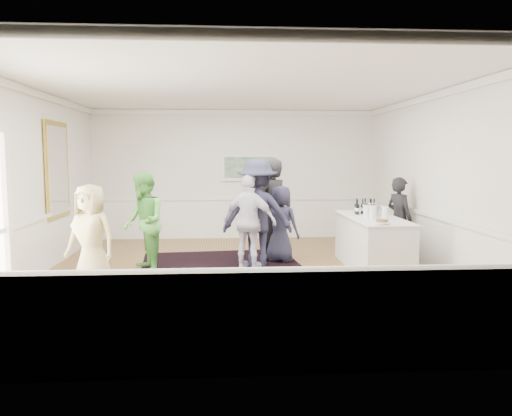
{
  "coord_description": "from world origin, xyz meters",
  "views": [
    {
      "loc": [
        -0.28,
        -8.5,
        2.07
      ],
      "look_at": [
        0.29,
        0.2,
        1.16
      ],
      "focal_mm": 35.0,
      "sensor_mm": 36.0,
      "label": 1
    }
  ],
  "objects": [
    {
      "name": "area_rug",
      "position": [
        -0.27,
        0.25,
        0.01
      ],
      "size": [
        3.33,
        4.16,
        0.02
      ],
      "primitive_type": "cube",
      "rotation": [
        0.0,
        0.0,
        0.1
      ],
      "color": "black",
      "rests_on": "floor"
    },
    {
      "name": "guest_lilac",
      "position": [
        0.19,
        0.48,
        0.87
      ],
      "size": [
        1.11,
        0.83,
        1.75
      ],
      "primitive_type": "imported",
      "rotation": [
        0.0,
        0.0,
        2.69
      ],
      "color": "silver",
      "rests_on": "floor"
    },
    {
      "name": "ice_bucket",
      "position": [
        2.46,
        0.53,
        1.07
      ],
      "size": [
        0.26,
        0.26,
        0.25
      ],
      "primitive_type": "cylinder",
      "color": "silver",
      "rests_on": "serving_table"
    },
    {
      "name": "guest_green",
      "position": [
        -1.7,
        0.41,
        0.89
      ],
      "size": [
        0.93,
        1.04,
        1.79
      ],
      "primitive_type": "imported",
      "rotation": [
        0.0,
        0.0,
        -1.23
      ],
      "color": "#53AA44",
      "rests_on": "floor"
    },
    {
      "name": "wall_back",
      "position": [
        0.0,
        4.0,
        1.6
      ],
      "size": [
        7.0,
        0.02,
        3.2
      ],
      "primitive_type": "cube",
      "color": "white",
      "rests_on": "floor"
    },
    {
      "name": "guest_dark_a",
      "position": [
        0.35,
        0.71,
        1.0
      ],
      "size": [
        1.35,
        0.85,
        2.0
      ],
      "primitive_type": "imported",
      "rotation": [
        0.0,
        0.0,
        3.06
      ],
      "color": "#212137",
      "rests_on": "floor"
    },
    {
      "name": "bartender",
      "position": [
        3.2,
        1.11,
        0.83
      ],
      "size": [
        0.63,
        0.72,
        1.65
      ],
      "primitive_type": "imported",
      "rotation": [
        0.0,
        0.0,
        2.04
      ],
      "color": "black",
      "rests_on": "floor"
    },
    {
      "name": "wainscoting",
      "position": [
        0.0,
        0.0,
        0.5
      ],
      "size": [
        7.0,
        8.0,
        1.0
      ],
      "primitive_type": null,
      "color": "white",
      "rests_on": "floor"
    },
    {
      "name": "wall_front",
      "position": [
        0.0,
        -4.0,
        1.6
      ],
      "size": [
        7.0,
        0.02,
        3.2
      ],
      "primitive_type": "cube",
      "color": "white",
      "rests_on": "floor"
    },
    {
      "name": "ceiling",
      "position": [
        0.0,
        0.0,
        3.2
      ],
      "size": [
        7.0,
        8.0,
        0.02
      ],
      "primitive_type": "cube",
      "color": "white",
      "rests_on": "wall_back"
    },
    {
      "name": "guest_navy",
      "position": [
        0.83,
        1.08,
        0.75
      ],
      "size": [
        0.87,
        0.81,
        1.49
      ],
      "primitive_type": "imported",
      "rotation": [
        0.0,
        0.0,
        2.54
      ],
      "color": "#212137",
      "rests_on": "floor"
    },
    {
      "name": "nut_bowl",
      "position": [
        2.29,
        -0.62,
        1.0
      ],
      "size": [
        0.26,
        0.26,
        0.07
      ],
      "color": "white",
      "rests_on": "serving_table"
    },
    {
      "name": "landscape_painting",
      "position": [
        0.4,
        3.95,
        1.78
      ],
      "size": [
        1.44,
        0.06,
        0.66
      ],
      "color": "white",
      "rests_on": "wall_back"
    },
    {
      "name": "wall_right",
      "position": [
        3.5,
        0.0,
        1.6
      ],
      "size": [
        0.02,
        8.0,
        3.2
      ],
      "primitive_type": "cube",
      "color": "white",
      "rests_on": "floor"
    },
    {
      "name": "guest_dark_b",
      "position": [
        0.67,
        1.31,
        1.0
      ],
      "size": [
        0.87,
        0.81,
        2.0
      ],
      "primitive_type": "imported",
      "rotation": [
        0.0,
        0.0,
        3.75
      ],
      "color": "black",
      "rests_on": "floor"
    },
    {
      "name": "serving_table",
      "position": [
        2.43,
        0.35,
        0.48
      ],
      "size": [
        0.9,
        2.37,
        0.96
      ],
      "color": "silver",
      "rests_on": "floor"
    },
    {
      "name": "juice_pitchers",
      "position": [
        2.4,
        0.15,
        1.08
      ],
      "size": [
        0.39,
        0.32,
        0.24
      ],
      "color": "#77B841",
      "rests_on": "serving_table"
    },
    {
      "name": "guest_tan",
      "position": [
        -2.3,
        -0.85,
        0.82
      ],
      "size": [
        0.94,
        0.77,
        1.65
      ],
      "primitive_type": "imported",
      "rotation": [
        0.0,
        0.0,
        -0.35
      ],
      "color": "tan",
      "rests_on": "floor"
    },
    {
      "name": "mirror",
      "position": [
        -3.45,
        1.3,
        1.8
      ],
      "size": [
        0.05,
        1.25,
        1.85
      ],
      "color": "gold",
      "rests_on": "wall_left"
    },
    {
      "name": "wine_bottles",
      "position": [
        2.43,
        0.85,
        1.11
      ],
      "size": [
        0.42,
        0.26,
        0.31
      ],
      "color": "black",
      "rests_on": "serving_table"
    },
    {
      "name": "wall_left",
      "position": [
        -3.5,
        0.0,
        1.6
      ],
      "size": [
        0.02,
        8.0,
        3.2
      ],
      "primitive_type": "cube",
      "color": "white",
      "rests_on": "floor"
    },
    {
      "name": "floor",
      "position": [
        0.0,
        0.0,
        0.0
      ],
      "size": [
        8.0,
        8.0,
        0.0
      ],
      "primitive_type": "plane",
      "color": "olive",
      "rests_on": "ground"
    }
  ]
}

